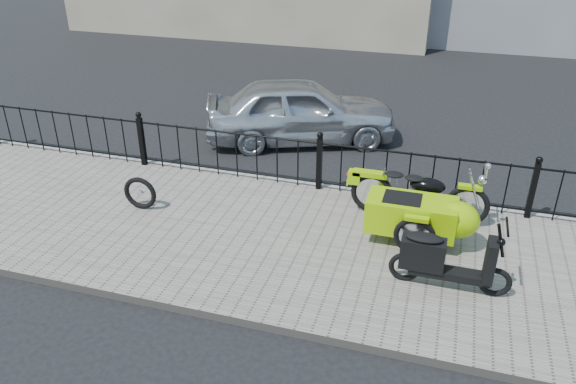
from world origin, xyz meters
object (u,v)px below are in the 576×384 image
(motorcycle_sidecar, at_px, (424,211))
(spare_tire, at_px, (140,193))
(scooter, at_px, (442,260))
(sedan_car, at_px, (301,110))

(motorcycle_sidecar, distance_m, spare_tire, 4.58)
(motorcycle_sidecar, distance_m, scooter, 1.18)
(motorcycle_sidecar, height_order, sedan_car, sedan_car)
(scooter, bearing_deg, sedan_car, 124.85)
(sedan_car, bearing_deg, spare_tire, 135.29)
(motorcycle_sidecar, relative_size, spare_tire, 3.96)
(scooter, distance_m, spare_tire, 4.95)
(scooter, height_order, spare_tire, scooter)
(scooter, height_order, sedan_car, sedan_car)
(motorcycle_sidecar, xyz_separation_m, scooter, (0.33, -1.13, -0.06))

